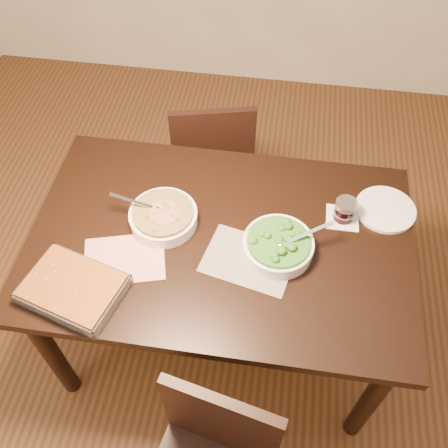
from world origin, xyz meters
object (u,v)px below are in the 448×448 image
(wine_tumbler, at_px, (345,210))
(dinner_plate, at_px, (385,209))
(table, at_px, (221,252))
(chair_far, at_px, (212,155))
(baking_dish, at_px, (73,289))
(stew_bowl, at_px, (163,216))
(broccoli_bowl, at_px, (278,245))

(wine_tumbler, xyz_separation_m, dinner_plate, (0.16, 0.06, -0.04))
(table, relative_size, dinner_plate, 6.18)
(dinner_plate, relative_size, chair_far, 0.28)
(table, relative_size, baking_dish, 3.78)
(dinner_plate, bearing_deg, baking_dish, -153.70)
(stew_bowl, distance_m, baking_dish, 0.41)
(stew_bowl, bearing_deg, table, -10.37)
(baking_dish, bearing_deg, broccoli_bowl, 38.48)
(broccoli_bowl, bearing_deg, dinner_plate, 32.22)
(broccoli_bowl, xyz_separation_m, wine_tumbler, (0.23, 0.19, 0.01))
(broccoli_bowl, bearing_deg, baking_dish, -157.52)
(broccoli_bowl, xyz_separation_m, dinner_plate, (0.39, 0.25, -0.03))
(broccoli_bowl, bearing_deg, chair_far, 116.27)
(table, relative_size, chair_far, 1.70)
(wine_tumbler, xyz_separation_m, chair_far, (-0.59, 0.55, -0.34))
(table, height_order, wine_tumbler, wine_tumbler)
(table, bearing_deg, broccoli_bowl, -7.47)
(broccoli_bowl, relative_size, dinner_plate, 1.22)
(stew_bowl, height_order, broccoli_bowl, broccoli_bowl)
(dinner_plate, distance_m, chair_far, 0.94)
(broccoli_bowl, xyz_separation_m, baking_dish, (-0.66, -0.27, -0.01))
(chair_far, bearing_deg, table, 88.49)
(chair_far, bearing_deg, stew_bowl, 70.60)
(table, xyz_separation_m, stew_bowl, (-0.22, 0.04, 0.13))
(table, xyz_separation_m, dinner_plate, (0.60, 0.22, 0.10))
(broccoli_bowl, height_order, baking_dish, broccoli_bowl)
(wine_tumbler, bearing_deg, stew_bowl, -169.86)
(dinner_plate, bearing_deg, table, -160.06)
(baking_dish, distance_m, chair_far, 1.10)
(baking_dish, bearing_deg, chair_far, 89.54)
(stew_bowl, distance_m, dinner_plate, 0.84)
(baking_dish, bearing_deg, table, 49.81)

